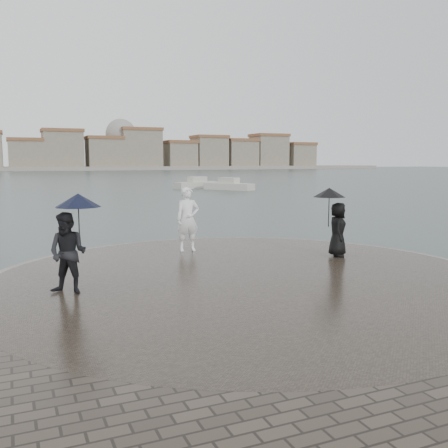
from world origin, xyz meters
name	(u,v)px	position (x,y,z in m)	size (l,w,h in m)	color
ground	(334,339)	(0.00, 0.00, 0.00)	(400.00, 400.00, 0.00)	#2B3835
kerb_ring	(246,284)	(0.00, 3.50, 0.16)	(12.50, 12.50, 0.32)	gray
quay_tip	(246,284)	(0.00, 3.50, 0.18)	(11.90, 11.90, 0.36)	#2D261E
statue	(188,219)	(-0.15, 7.20, 1.32)	(0.70, 0.46, 1.92)	white
visitor_left	(70,241)	(-3.93, 3.59, 1.44)	(1.23, 1.06, 2.04)	black
visitor_right	(335,219)	(3.40, 4.74, 1.43)	(1.12, 1.01, 1.95)	black
far_skyline	(3,152)	(-6.29, 160.71, 5.61)	(260.00, 20.00, 37.00)	gray
boats	(132,189)	(5.56, 39.87, 0.38)	(35.45, 17.29, 1.50)	beige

